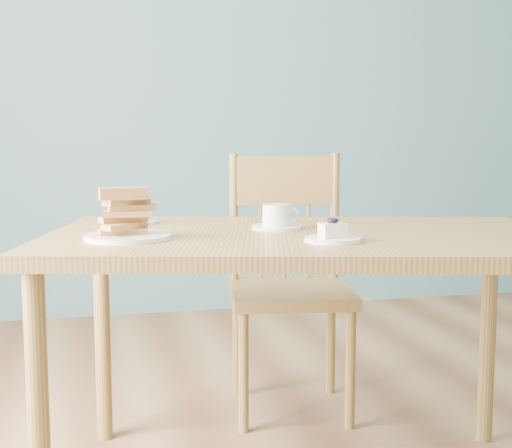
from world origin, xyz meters
name	(u,v)px	position (x,y,z in m)	size (l,w,h in m)	color
room	(470,22)	(0.00, 0.00, 1.35)	(5.01, 5.01, 2.71)	#9D7149
dining_table	(301,259)	(-0.38, 0.23, 0.70)	(1.61, 1.16, 0.78)	olive
dining_chair	(289,280)	(-0.23, 0.87, 0.50)	(0.51, 0.49, 0.99)	olive
cheesecake_plate_near	(333,235)	(-0.35, 0.05, 0.79)	(0.15, 0.15, 0.06)	white
cheesecake_plate_far	(136,219)	(-0.83, 0.57, 0.79)	(0.14, 0.14, 0.06)	white
coffee_cup	(277,219)	(-0.43, 0.33, 0.81)	(0.15, 0.15, 0.07)	white
biscotti_plate	(127,221)	(-0.88, 0.22, 0.83)	(0.23, 0.23, 0.14)	white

